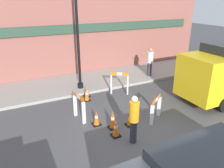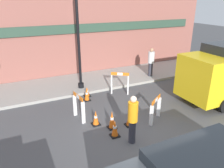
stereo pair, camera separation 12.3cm
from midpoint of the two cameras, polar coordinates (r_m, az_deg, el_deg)
ground_plane at (r=7.49m, az=8.88°, el=-14.83°), size 60.00×60.00×0.00m
sidewalk_slab at (r=12.24m, az=-7.20°, el=0.51°), size 18.00×3.00×0.13m
storefront_facade at (r=13.05m, az=-10.13°, el=13.85°), size 18.00×0.22×5.50m
streetlamp_post at (r=10.51m, az=-9.77°, el=19.94°), size 0.44×0.44×6.41m
barricade_0 at (r=10.59m, az=1.65°, el=0.41°), size 0.79×0.60×1.12m
barricade_1 at (r=8.47m, az=-9.02°, el=-5.85°), size 0.25×0.80×1.04m
barricade_2 at (r=8.48m, az=10.98°, el=-6.18°), size 0.80×0.60×0.96m
traffic_cone_0 at (r=10.07m, az=-7.02°, el=-2.76°), size 0.30×0.30×0.63m
traffic_cone_1 at (r=8.18m, az=-4.55°, el=-8.91°), size 0.30×0.30×0.58m
traffic_cone_2 at (r=7.94m, az=-0.27°, el=-9.38°), size 0.30×0.30×0.69m
traffic_cone_3 at (r=7.54m, az=0.52°, el=-11.58°), size 0.30×0.30×0.61m
traffic_cone_4 at (r=8.18m, az=4.30°, el=-9.35°), size 0.30×0.30×0.47m
traffic_cone_5 at (r=10.52m, az=-6.94°, el=-2.12°), size 0.30×0.30×0.48m
person_worker at (r=6.97m, az=5.23°, el=-8.85°), size 0.38×0.38×1.65m
person_pedestrian at (r=12.90m, az=9.63°, el=5.91°), size 0.47×0.47×1.65m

